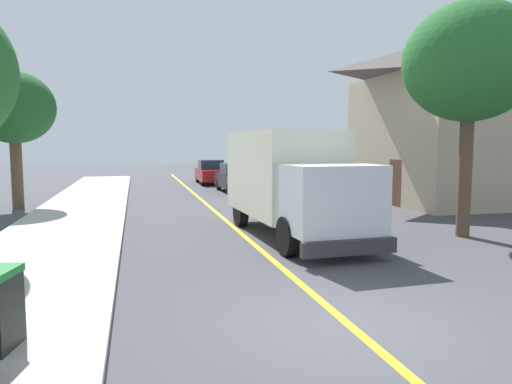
{
  "coord_description": "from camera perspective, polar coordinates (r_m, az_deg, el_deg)",
  "views": [
    {
      "loc": [
        -3.17,
        -6.61,
        2.82
      ],
      "look_at": [
        0.24,
        6.97,
        1.4
      ],
      "focal_mm": 33.7,
      "sensor_mm": 36.0,
      "label": 1
    }
  ],
  "objects": [
    {
      "name": "sidewalk_curb",
      "position": [
        11.19,
        -25.44,
        -8.99
      ],
      "size": [
        3.6,
        60.0,
        0.15
      ],
      "primitive_type": "cube",
      "color": "#ADAAA3",
      "rests_on": "ground"
    },
    {
      "name": "parked_van_across",
      "position": [
        23.28,
        7.02,
        0.75
      ],
      "size": [
        1.94,
        4.45,
        1.67
      ],
      "color": "silver",
      "rests_on": "ground"
    },
    {
      "name": "parked_car_mid",
      "position": [
        27.91,
        -2.29,
        1.62
      ],
      "size": [
        1.95,
        4.46,
        1.67
      ],
      "color": "black",
      "rests_on": "ground"
    },
    {
      "name": "ground_plane",
      "position": [
        7.86,
        11.15,
        -15.36
      ],
      "size": [
        120.0,
        120.0,
        0.0
      ],
      "primitive_type": "plane",
      "color": "#424247"
    },
    {
      "name": "parked_car_far",
      "position": [
        33.74,
        -5.36,
        2.32
      ],
      "size": [
        1.84,
        4.42,
        1.67
      ],
      "color": "maroon",
      "rests_on": "ground"
    },
    {
      "name": "street_tree_far_side",
      "position": [
        15.93,
        24.05,
        13.81
      ],
      "size": [
        3.89,
        3.89,
        6.97
      ],
      "color": "brown",
      "rests_on": "ground"
    },
    {
      "name": "street_tree_down_block",
      "position": [
        23.07,
        -26.82,
        8.84
      ],
      "size": [
        3.4,
        3.4,
        5.88
      ],
      "color": "brown",
      "rests_on": "ground"
    },
    {
      "name": "parked_car_near",
      "position": [
        21.18,
        1.74,
        0.3
      ],
      "size": [
        1.92,
        4.45,
        1.67
      ],
      "color": "silver",
      "rests_on": "ground"
    },
    {
      "name": "stop_sign",
      "position": [
        19.96,
        7.82,
        2.97
      ],
      "size": [
        0.8,
        0.1,
        2.65
      ],
      "color": "gray",
      "rests_on": "ground"
    },
    {
      "name": "house_across_street",
      "position": [
        26.25,
        25.36,
        8.62
      ],
      "size": [
        11.61,
        8.93,
        8.4
      ],
      "color": "tan",
      "rests_on": "ground"
    },
    {
      "name": "centre_line_yellow",
      "position": [
        17.15,
        -3.26,
        -3.67
      ],
      "size": [
        0.16,
        56.0,
        0.01
      ],
      "primitive_type": "cube",
      "color": "gold",
      "rests_on": "ground"
    },
    {
      "name": "box_truck",
      "position": [
        14.68,
        4.12,
        1.66
      ],
      "size": [
        2.74,
        7.29,
        3.2
      ],
      "color": "#F2EDCC",
      "rests_on": "ground"
    }
  ]
}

